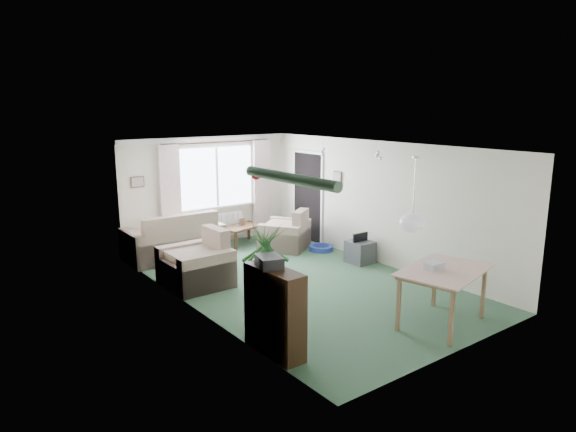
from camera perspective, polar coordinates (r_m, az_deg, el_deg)
ground at (r=9.13m, az=1.14°, el=-7.40°), size 6.50×6.50×0.00m
window at (r=11.52m, az=-7.97°, el=4.32°), size 1.80×0.03×1.30m
curtain_rod at (r=11.37m, az=-7.88°, el=8.12°), size 2.60×0.03×0.03m
curtain_left at (r=10.96m, az=-12.95°, el=2.50°), size 0.45×0.08×2.00m
curtain_right at (r=12.06m, az=-2.91°, el=3.67°), size 0.45×0.08×2.00m
radiator at (r=11.69m, az=-7.71°, el=-1.05°), size 1.20×0.10×0.55m
doorway at (r=11.74m, az=2.22°, el=2.10°), size 0.03×0.95×2.00m
pendant_lamp at (r=7.26m, az=13.67°, el=-0.75°), size 0.36×0.36×0.36m
tinsel_garland at (r=5.66m, az=0.16°, el=4.23°), size 1.60×1.60×0.12m
bauble_cluster_a at (r=10.15m, az=3.89°, el=7.43°), size 0.20×0.20×0.20m
bauble_cluster_b at (r=9.49m, az=10.03°, el=6.94°), size 0.20×0.20×0.20m
wall_picture_back at (r=10.77m, az=-16.40°, el=3.66°), size 0.28×0.03×0.22m
wall_picture_right at (r=10.90m, az=5.54°, el=4.19°), size 0.03×0.24×0.30m
sofa at (r=10.72m, az=-12.65°, el=-2.02°), size 1.92×1.03×0.96m
armchair_corner at (r=11.12m, az=-0.37°, el=-1.44°), size 1.32×1.31×0.87m
armchair_left at (r=9.00m, az=-10.27°, el=-4.65°), size 1.04×1.09×0.97m
coffee_table at (r=11.53m, az=-5.08°, el=-2.12°), size 1.05×0.74×0.43m
photo_frame at (r=11.50m, az=-5.13°, el=-0.65°), size 0.12×0.05×0.16m
bookshelf at (r=6.49m, az=-1.50°, el=-10.54°), size 0.33×0.92×1.11m
hifi_box at (r=6.34m, az=-2.10°, el=-5.08°), size 0.37×0.41×0.14m
houseplant at (r=6.86m, az=-2.45°, el=-7.17°), size 0.72×0.72×1.58m
dining_table at (r=7.67m, az=16.76°, el=-8.68°), size 1.44×1.13×0.80m
gift_box at (r=7.49m, az=15.90°, el=-5.42°), size 0.26×0.19×0.12m
tv_cube at (r=10.27m, az=7.99°, el=-3.97°), size 0.44×0.48×0.44m
pet_bed at (r=11.08m, az=3.69°, el=-3.56°), size 0.61×0.61×0.10m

